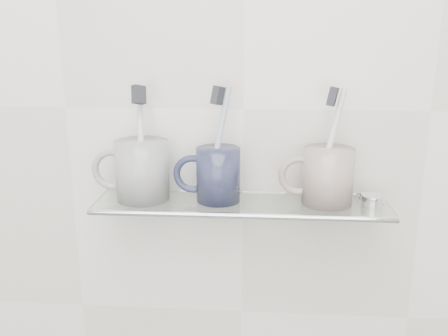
# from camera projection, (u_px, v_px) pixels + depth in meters

# --- Properties ---
(wall_back) EXTENTS (2.50, 0.00, 2.50)m
(wall_back) POSITION_uv_depth(u_px,v_px,m) (244.00, 109.00, 0.87)
(wall_back) COLOR silver
(wall_back) RESTS_ON ground
(shelf_glass) EXTENTS (0.50, 0.12, 0.01)m
(shelf_glass) POSITION_uv_depth(u_px,v_px,m) (241.00, 204.00, 0.85)
(shelf_glass) COLOR silver
(shelf_glass) RESTS_ON wall_back
(shelf_rail) EXTENTS (0.50, 0.01, 0.01)m
(shelf_rail) POSITION_uv_depth(u_px,v_px,m) (240.00, 216.00, 0.80)
(shelf_rail) COLOR silver
(shelf_rail) RESTS_ON shelf_glass
(bracket_left) EXTENTS (0.02, 0.03, 0.02)m
(bracket_left) POSITION_uv_depth(u_px,v_px,m) (128.00, 198.00, 0.92)
(bracket_left) COLOR silver
(bracket_left) RESTS_ON wall_back
(bracket_right) EXTENTS (0.02, 0.03, 0.02)m
(bracket_right) POSITION_uv_depth(u_px,v_px,m) (360.00, 204.00, 0.89)
(bracket_right) COLOR silver
(bracket_right) RESTS_ON wall_back
(mug_left) EXTENTS (0.10, 0.10, 0.10)m
(mug_left) POSITION_uv_depth(u_px,v_px,m) (142.00, 170.00, 0.86)
(mug_left) COLOR white
(mug_left) RESTS_ON shelf_glass
(mug_left_handle) EXTENTS (0.07, 0.01, 0.07)m
(mug_left_handle) POSITION_uv_depth(u_px,v_px,m) (113.00, 170.00, 0.86)
(mug_left_handle) COLOR white
(mug_left_handle) RESTS_ON mug_left
(toothbrush_left) EXTENTS (0.03, 0.07, 0.18)m
(toothbrush_left) POSITION_uv_depth(u_px,v_px,m) (141.00, 142.00, 0.84)
(toothbrush_left) COLOR silver
(toothbrush_left) RESTS_ON mug_left
(bristles_left) EXTENTS (0.03, 0.03, 0.04)m
(bristles_left) POSITION_uv_depth(u_px,v_px,m) (139.00, 95.00, 0.82)
(bristles_left) COLOR #24252B
(bristles_left) RESTS_ON toothbrush_left
(mug_center) EXTENTS (0.08, 0.08, 0.09)m
(mug_center) POSITION_uv_depth(u_px,v_px,m) (218.00, 175.00, 0.85)
(mug_center) COLOR black
(mug_center) RESTS_ON shelf_glass
(mug_center_handle) EXTENTS (0.07, 0.01, 0.07)m
(mug_center_handle) POSITION_uv_depth(u_px,v_px,m) (193.00, 174.00, 0.85)
(mug_center_handle) COLOR black
(mug_center_handle) RESTS_ON mug_center
(toothbrush_center) EXTENTS (0.05, 0.03, 0.19)m
(toothbrush_center) POSITION_uv_depth(u_px,v_px,m) (218.00, 143.00, 0.83)
(toothbrush_center) COLOR #879BAE
(toothbrush_center) RESTS_ON mug_center
(bristles_center) EXTENTS (0.03, 0.03, 0.03)m
(bristles_center) POSITION_uv_depth(u_px,v_px,m) (218.00, 95.00, 0.81)
(bristles_center) COLOR #24252B
(bristles_center) RESTS_ON toothbrush_center
(mug_right) EXTENTS (0.09, 0.09, 0.10)m
(mug_right) POSITION_uv_depth(u_px,v_px,m) (328.00, 176.00, 0.83)
(mug_right) COLOR silver
(mug_right) RESTS_ON shelf_glass
(mug_right_handle) EXTENTS (0.07, 0.01, 0.07)m
(mug_right_handle) POSITION_uv_depth(u_px,v_px,m) (299.00, 175.00, 0.84)
(mug_right_handle) COLOR silver
(mug_right_handle) RESTS_ON mug_right
(toothbrush_right) EXTENTS (0.05, 0.02, 0.19)m
(toothbrush_right) POSITION_uv_depth(u_px,v_px,m) (330.00, 145.00, 0.82)
(toothbrush_right) COLOR silver
(toothbrush_right) RESTS_ON mug_right
(bristles_right) EXTENTS (0.02, 0.03, 0.03)m
(bristles_right) POSITION_uv_depth(u_px,v_px,m) (333.00, 96.00, 0.80)
(bristles_right) COLOR #24252B
(bristles_right) RESTS_ON toothbrush_right
(chrome_cap) EXTENTS (0.04, 0.04, 0.02)m
(chrome_cap) POSITION_uv_depth(u_px,v_px,m) (373.00, 200.00, 0.84)
(chrome_cap) COLOR silver
(chrome_cap) RESTS_ON shelf_glass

